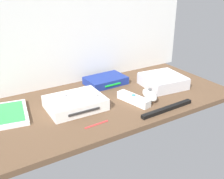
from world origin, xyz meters
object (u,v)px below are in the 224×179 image
at_px(game_case, 8,114).
at_px(remote_classic_pad, 74,96).
at_px(mini_computer, 163,81).
at_px(stylus_pen, 97,124).
at_px(sensor_bar, 167,109).
at_px(network_router, 106,80).
at_px(game_console, 75,103).
at_px(remote_nunchuk, 150,95).
at_px(remote_wand, 134,99).

relative_size(game_case, remote_classic_pad, 1.44).
xyz_separation_m(mini_computer, game_case, (-0.66, 0.08, -0.02)).
xyz_separation_m(game_case, stylus_pen, (0.24, -0.22, -0.00)).
relative_size(game_case, sensor_bar, 0.88).
xyz_separation_m(game_case, sensor_bar, (0.52, -0.27, -0.00)).
relative_size(network_router, sensor_bar, 0.76).
xyz_separation_m(game_case, remote_classic_pad, (0.23, -0.07, 0.05)).
bearing_deg(mini_computer, stylus_pen, -161.42).
xyz_separation_m(game_console, stylus_pen, (0.01, -0.15, -0.02)).
height_order(network_router, remote_nunchuk, remote_nunchuk).
relative_size(game_case, remote_wand, 1.39).
bearing_deg(network_router, stylus_pen, -126.71).
height_order(mini_computer, remote_classic_pad, remote_classic_pad).
xyz_separation_m(mini_computer, remote_wand, (-0.21, -0.07, -0.01)).
xyz_separation_m(network_router, sensor_bar, (0.07, -0.35, -0.01)).
bearing_deg(mini_computer, sensor_bar, -127.01).
bearing_deg(remote_wand, sensor_bar, -72.86).
relative_size(game_console, game_case, 1.01).
xyz_separation_m(remote_wand, remote_classic_pad, (-0.22, 0.07, 0.04)).
bearing_deg(remote_nunchuk, game_case, 176.06).
relative_size(game_console, remote_wand, 1.41).
distance_m(remote_wand, stylus_pen, 0.22).
distance_m(sensor_bar, stylus_pen, 0.28).
bearing_deg(remote_wand, network_router, 76.53).
xyz_separation_m(game_case, network_router, (0.45, 0.08, 0.01)).
height_order(remote_wand, sensor_bar, remote_wand).
distance_m(mini_computer, sensor_bar, 0.24).
bearing_deg(mini_computer, remote_nunchuk, -150.69).
bearing_deg(game_console, game_case, 165.21).
bearing_deg(network_router, remote_classic_pad, -147.02).
xyz_separation_m(game_console, remote_wand, (0.22, -0.08, -0.01)).
bearing_deg(game_case, network_router, 20.13).
bearing_deg(stylus_pen, game_case, 138.15).
bearing_deg(sensor_bar, remote_classic_pad, 144.61).
bearing_deg(mini_computer, remote_wand, -162.36).
bearing_deg(remote_nunchuk, game_console, 175.76).
xyz_separation_m(remote_nunchuk, stylus_pen, (-0.28, -0.06, -0.02)).
xyz_separation_m(game_case, remote_wand, (0.45, -0.15, 0.01)).
distance_m(remote_classic_pad, stylus_pen, 0.15).
relative_size(game_console, sensor_bar, 0.89).
bearing_deg(game_case, game_console, -6.14).
xyz_separation_m(remote_wand, remote_nunchuk, (0.07, -0.01, 0.01)).
distance_m(game_console, game_case, 0.24).
distance_m(remote_wand, sensor_bar, 0.14).
distance_m(network_router, sensor_bar, 0.35).
height_order(remote_wand, stylus_pen, remote_wand).
height_order(network_router, stylus_pen, network_router).
distance_m(game_case, remote_classic_pad, 0.25).
xyz_separation_m(remote_classic_pad, stylus_pen, (0.01, -0.14, -0.05)).
xyz_separation_m(mini_computer, remote_classic_pad, (-0.43, 0.00, 0.03)).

